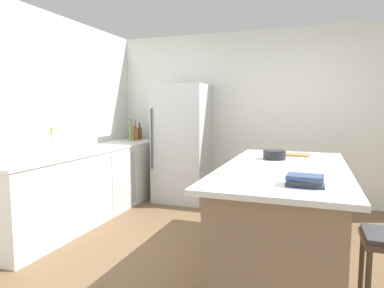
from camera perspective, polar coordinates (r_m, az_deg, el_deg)
The scene contains 16 objects.
ground_plane at distance 3.42m, azimuth 7.09°, elevation -18.86°, with size 7.20×7.20×0.00m, color brown.
wall_rear at distance 5.33m, azimuth 12.58°, elevation 4.45°, with size 6.00×0.10×2.60m, color silver.
wall_left at distance 4.35m, azimuth -26.09°, elevation 3.62°, with size 0.10×6.00×2.60m, color silver.
counter_run_left at distance 4.67m, azimuth -17.02°, elevation -6.33°, with size 0.65×3.00×0.91m.
kitchen_island at distance 3.30m, azimuth 15.07°, elevation -11.41°, with size 1.09×2.25×0.91m.
refrigerator at distance 5.26m, azimuth -1.57°, elevation 0.16°, with size 0.78×0.75×1.79m.
sink_faucet at distance 4.42m, azimuth -19.62°, elevation 0.92°, with size 0.15×0.05×0.30m.
flower_vase at distance 4.16m, azimuth -22.47°, elevation -0.44°, with size 0.10×0.10×0.32m.
paper_towel_roll at distance 4.64m, azimuth -16.36°, elevation 0.96°, with size 0.14×0.14×0.31m.
syrup_bottle at distance 5.74m, azimuth -8.79°, elevation 1.83°, with size 0.07×0.07×0.28m.
gin_bottle at distance 5.69m, azimuth -10.09°, elevation 1.94°, with size 0.07×0.07×0.31m.
vinegar_bottle at distance 5.57m, azimuth -9.48°, elevation 1.89°, with size 0.05×0.05×0.33m.
olive_oil_bottle at distance 5.51m, azimuth -10.31°, elevation 1.98°, with size 0.05×0.05×0.35m.
cookbook_stack at distance 2.44m, azimuth 18.46°, elevation -5.84°, with size 0.25×0.19×0.08m.
mixing_bowl at distance 3.60m, azimuth 13.68°, elevation -1.77°, with size 0.23×0.23×0.09m.
cutting_board at distance 3.95m, azimuth 16.85°, elevation -1.72°, with size 0.33×0.24×0.02m.
Camera 1 is at (0.66, -3.03, 1.45)m, focal length 31.73 mm.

